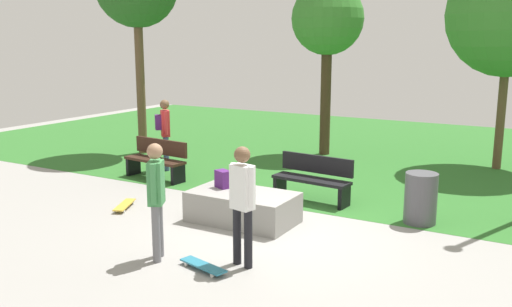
{
  "coord_description": "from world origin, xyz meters",
  "views": [
    {
      "loc": [
        4.06,
        -7.97,
        3.16
      ],
      "look_at": [
        -0.81,
        0.55,
        1.16
      ],
      "focal_mm": 38.84,
      "sensor_mm": 36.0,
      "label": 1
    }
  ],
  "objects_px": {
    "park_bench_far_left": "(313,178)",
    "tree_young_birch": "(328,21)",
    "concrete_ledge": "(243,207)",
    "skateboard_spare": "(124,205)",
    "skater_watching": "(242,197)",
    "pedestrian_with_backpack": "(164,128)",
    "skater_performing_trick": "(156,192)",
    "park_bench_center_lawn": "(157,158)",
    "trash_bin": "(421,198)",
    "backpack_on_ledge": "(223,179)",
    "skateboard_by_ledge": "(203,266)",
    "tree_tall_oak": "(510,15)"
  },
  "relations": [
    {
      "from": "skater_performing_trick",
      "to": "skateboard_by_ledge",
      "type": "relative_size",
      "value": 2.1
    },
    {
      "from": "concrete_ledge",
      "to": "skateboard_spare",
      "type": "distance_m",
      "value": 2.44
    },
    {
      "from": "skater_watching",
      "to": "pedestrian_with_backpack",
      "type": "distance_m",
      "value": 6.33
    },
    {
      "from": "skater_watching",
      "to": "tree_young_birch",
      "type": "height_order",
      "value": "tree_young_birch"
    },
    {
      "from": "skater_performing_trick",
      "to": "park_bench_center_lawn",
      "type": "bearing_deg",
      "value": 129.87
    },
    {
      "from": "tree_tall_oak",
      "to": "skateboard_spare",
      "type": "bearing_deg",
      "value": -128.8
    },
    {
      "from": "skater_performing_trick",
      "to": "park_bench_far_left",
      "type": "distance_m",
      "value": 4.0
    },
    {
      "from": "skateboard_by_ledge",
      "to": "backpack_on_ledge",
      "type": "bearing_deg",
      "value": 116.33
    },
    {
      "from": "concrete_ledge",
      "to": "tree_young_birch",
      "type": "distance_m",
      "value": 7.22
    },
    {
      "from": "skater_performing_trick",
      "to": "park_bench_center_lawn",
      "type": "xyz_separation_m",
      "value": [
        -3.16,
        3.78,
        -0.54
      ]
    },
    {
      "from": "skateboard_spare",
      "to": "park_bench_center_lawn",
      "type": "distance_m",
      "value": 2.38
    },
    {
      "from": "tree_tall_oak",
      "to": "park_bench_far_left",
      "type": "bearing_deg",
      "value": -119.93
    },
    {
      "from": "skateboard_by_ledge",
      "to": "tree_young_birch",
      "type": "xyz_separation_m",
      "value": [
        -1.7,
        8.37,
        3.61
      ]
    },
    {
      "from": "skateboard_spare",
      "to": "tree_young_birch",
      "type": "xyz_separation_m",
      "value": [
        1.31,
        6.72,
        3.61
      ]
    },
    {
      "from": "park_bench_far_left",
      "to": "trash_bin",
      "type": "bearing_deg",
      "value": -8.42
    },
    {
      "from": "skater_watching",
      "to": "trash_bin",
      "type": "xyz_separation_m",
      "value": [
        1.73,
        3.16,
        -0.57
      ]
    },
    {
      "from": "park_bench_center_lawn",
      "to": "tree_tall_oak",
      "type": "bearing_deg",
      "value": 36.83
    },
    {
      "from": "tree_young_birch",
      "to": "trash_bin",
      "type": "xyz_separation_m",
      "value": [
        3.83,
        -4.79,
        -3.22
      ]
    },
    {
      "from": "concrete_ledge",
      "to": "skateboard_by_ledge",
      "type": "bearing_deg",
      "value": -73.71
    },
    {
      "from": "skateboard_spare",
      "to": "park_bench_center_lawn",
      "type": "height_order",
      "value": "park_bench_center_lawn"
    },
    {
      "from": "concrete_ledge",
      "to": "park_bench_far_left",
      "type": "bearing_deg",
      "value": 73.31
    },
    {
      "from": "backpack_on_ledge",
      "to": "park_bench_far_left",
      "type": "height_order",
      "value": "park_bench_far_left"
    },
    {
      "from": "concrete_ledge",
      "to": "trash_bin",
      "type": "bearing_deg",
      "value": 28.42
    },
    {
      "from": "concrete_ledge",
      "to": "tree_tall_oak",
      "type": "bearing_deg",
      "value": 63.36
    },
    {
      "from": "skater_performing_trick",
      "to": "park_bench_far_left",
      "type": "bearing_deg",
      "value": 79.23
    },
    {
      "from": "skateboard_spare",
      "to": "pedestrian_with_backpack",
      "type": "height_order",
      "value": "pedestrian_with_backpack"
    },
    {
      "from": "park_bench_far_left",
      "to": "skater_performing_trick",
      "type": "bearing_deg",
      "value": -100.77
    },
    {
      "from": "tree_young_birch",
      "to": "concrete_ledge",
      "type": "bearing_deg",
      "value": -80.17
    },
    {
      "from": "tree_tall_oak",
      "to": "tree_young_birch",
      "type": "relative_size",
      "value": 1.11
    },
    {
      "from": "trash_bin",
      "to": "skater_watching",
      "type": "bearing_deg",
      "value": -118.74
    },
    {
      "from": "skateboard_spare",
      "to": "tree_tall_oak",
      "type": "xyz_separation_m",
      "value": [
        5.78,
        7.19,
        3.69
      ]
    },
    {
      "from": "concrete_ledge",
      "to": "pedestrian_with_backpack",
      "type": "bearing_deg",
      "value": 146.39
    },
    {
      "from": "skater_watching",
      "to": "skateboard_by_ledge",
      "type": "bearing_deg",
      "value": -134.15
    },
    {
      "from": "concrete_ledge",
      "to": "skateboard_spare",
      "type": "relative_size",
      "value": 2.3
    },
    {
      "from": "concrete_ledge",
      "to": "trash_bin",
      "type": "xyz_separation_m",
      "value": [
        2.75,
        1.49,
        0.18
      ]
    },
    {
      "from": "skateboard_by_ledge",
      "to": "tree_tall_oak",
      "type": "relative_size",
      "value": 0.16
    },
    {
      "from": "skater_performing_trick",
      "to": "skater_watching",
      "type": "relative_size",
      "value": 1.0
    },
    {
      "from": "park_bench_far_left",
      "to": "tree_young_birch",
      "type": "distance_m",
      "value": 5.73
    },
    {
      "from": "skateboard_by_ledge",
      "to": "pedestrian_with_backpack",
      "type": "xyz_separation_m",
      "value": [
        -4.36,
        4.58,
        0.99
      ]
    },
    {
      "from": "concrete_ledge",
      "to": "skateboard_spare",
      "type": "bearing_deg",
      "value": -169.64
    },
    {
      "from": "park_bench_center_lawn",
      "to": "tree_tall_oak",
      "type": "distance_m",
      "value": 9.04
    },
    {
      "from": "skateboard_by_ledge",
      "to": "skateboard_spare",
      "type": "height_order",
      "value": "same"
    },
    {
      "from": "backpack_on_ledge",
      "to": "tree_tall_oak",
      "type": "relative_size",
      "value": 0.06
    },
    {
      "from": "concrete_ledge",
      "to": "skateboard_by_ledge",
      "type": "relative_size",
      "value": 2.26
    },
    {
      "from": "pedestrian_with_backpack",
      "to": "tree_young_birch",
      "type": "bearing_deg",
      "value": 54.9
    },
    {
      "from": "trash_bin",
      "to": "pedestrian_with_backpack",
      "type": "distance_m",
      "value": 6.6
    },
    {
      "from": "skater_watching",
      "to": "park_bench_center_lawn",
      "type": "height_order",
      "value": "skater_watching"
    },
    {
      "from": "skater_performing_trick",
      "to": "skater_watching",
      "type": "distance_m",
      "value": 1.27
    },
    {
      "from": "skater_performing_trick",
      "to": "pedestrian_with_backpack",
      "type": "relative_size",
      "value": 0.99
    },
    {
      "from": "skateboard_by_ledge",
      "to": "park_bench_center_lawn",
      "type": "xyz_separation_m",
      "value": [
        -3.97,
        3.79,
        0.42
      ]
    }
  ]
}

